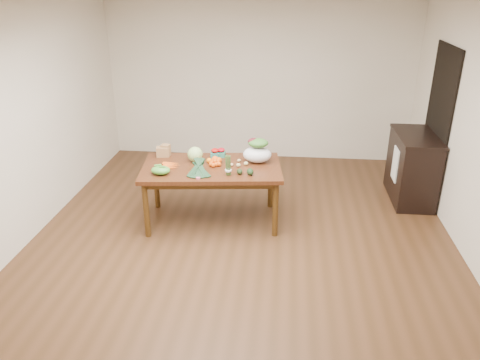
# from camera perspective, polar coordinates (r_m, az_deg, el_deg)

# --- Properties ---
(floor) EXTENTS (6.00, 6.00, 0.00)m
(floor) POSITION_cam_1_polar(r_m,az_deg,el_deg) (5.51, 0.08, -8.01)
(floor) COLOR #4F301B
(floor) RESTS_ON ground
(room_walls) EXTENTS (5.02, 6.02, 2.70)m
(room_walls) POSITION_cam_1_polar(r_m,az_deg,el_deg) (4.93, 0.09, 5.46)
(room_walls) COLOR silver
(room_walls) RESTS_ON floor
(dining_table) EXTENTS (1.78, 1.13, 0.75)m
(dining_table) POSITION_cam_1_polar(r_m,az_deg,el_deg) (5.89, -3.40, -1.69)
(dining_table) COLOR #4D2812
(dining_table) RESTS_ON floor
(doorway_dark) EXTENTS (0.02, 1.00, 2.10)m
(doorway_dark) POSITION_cam_1_polar(r_m,az_deg,el_deg) (6.83, 22.88, 6.15)
(doorway_dark) COLOR black
(doorway_dark) RESTS_ON floor
(cabinet) EXTENTS (0.52, 1.02, 0.94)m
(cabinet) POSITION_cam_1_polar(r_m,az_deg,el_deg) (6.85, 20.25, 1.45)
(cabinet) COLOR black
(cabinet) RESTS_ON floor
(dish_towel) EXTENTS (0.02, 0.28, 0.45)m
(dish_towel) POSITION_cam_1_polar(r_m,az_deg,el_deg) (6.67, 18.39, 1.85)
(dish_towel) COLOR white
(dish_towel) RESTS_ON cabinet
(paper_bag) EXTENTS (0.23, 0.20, 0.15)m
(paper_bag) POSITION_cam_1_polar(r_m,az_deg,el_deg) (6.10, -9.39, 3.54)
(paper_bag) COLOR #9A7A45
(paper_bag) RESTS_ON dining_table
(cabbage) EXTENTS (0.19, 0.19, 0.19)m
(cabbage) POSITION_cam_1_polar(r_m,az_deg,el_deg) (5.86, -5.49, 3.13)
(cabbage) COLOR #A4D57B
(cabbage) RESTS_ON dining_table
(strawberry_basket_a) EXTENTS (0.11, 0.11, 0.09)m
(strawberry_basket_a) POSITION_cam_1_polar(r_m,az_deg,el_deg) (6.00, -3.05, 3.20)
(strawberry_basket_a) COLOR red
(strawberry_basket_a) RESTS_ON dining_table
(strawberry_basket_b) EXTENTS (0.11, 0.11, 0.09)m
(strawberry_basket_b) POSITION_cam_1_polar(r_m,az_deg,el_deg) (6.02, -2.30, 3.28)
(strawberry_basket_b) COLOR #B80C22
(strawberry_basket_b) RESTS_ON dining_table
(orange_a) EXTENTS (0.07, 0.07, 0.07)m
(orange_a) POSITION_cam_1_polar(r_m,az_deg,el_deg) (5.82, -3.78, 2.38)
(orange_a) COLOR #FF5F0F
(orange_a) RESTS_ON dining_table
(orange_b) EXTENTS (0.09, 0.09, 0.09)m
(orange_b) POSITION_cam_1_polar(r_m,az_deg,el_deg) (5.83, -3.06, 2.53)
(orange_b) COLOR #F6550F
(orange_b) RESTS_ON dining_table
(orange_c) EXTENTS (0.07, 0.07, 0.07)m
(orange_c) POSITION_cam_1_polar(r_m,az_deg,el_deg) (5.82, -2.59, 2.44)
(orange_c) COLOR #E8510E
(orange_c) RESTS_ON dining_table
(mandarin_cluster) EXTENTS (0.20, 0.20, 0.09)m
(mandarin_cluster) POSITION_cam_1_polar(r_m,az_deg,el_deg) (5.73, -3.05, 2.17)
(mandarin_cluster) COLOR #DE590D
(mandarin_cluster) RESTS_ON dining_table
(carrots) EXTENTS (0.24, 0.24, 0.03)m
(carrots) POSITION_cam_1_polar(r_m,az_deg,el_deg) (5.77, -8.37, 1.79)
(carrots) COLOR orange
(carrots) RESTS_ON dining_table
(snap_pea_bag) EXTENTS (0.23, 0.17, 0.10)m
(snap_pea_bag) POSITION_cam_1_polar(r_m,az_deg,el_deg) (5.55, -9.65, 1.19)
(snap_pea_bag) COLOR green
(snap_pea_bag) RESTS_ON dining_table
(kale_bunch) EXTENTS (0.36, 0.43, 0.16)m
(kale_bunch) POSITION_cam_1_polar(r_m,az_deg,el_deg) (5.45, -5.08, 1.34)
(kale_bunch) COLOR black
(kale_bunch) RESTS_ON dining_table
(asparagus_bundle) EXTENTS (0.09, 0.12, 0.26)m
(asparagus_bundle) POSITION_cam_1_polar(r_m,az_deg,el_deg) (5.42, -1.45, 1.80)
(asparagus_bundle) COLOR #447033
(asparagus_bundle) RESTS_ON dining_table
(potato_a) EXTENTS (0.05, 0.04, 0.04)m
(potato_a) POSITION_cam_1_polar(r_m,az_deg,el_deg) (5.72, -1.02, 1.88)
(potato_a) COLOR tan
(potato_a) RESTS_ON dining_table
(potato_b) EXTENTS (0.06, 0.05, 0.05)m
(potato_b) POSITION_cam_1_polar(r_m,az_deg,el_deg) (5.69, -0.20, 1.83)
(potato_b) COLOR #D1C578
(potato_b) RESTS_ON dining_table
(potato_c) EXTENTS (0.05, 0.04, 0.04)m
(potato_c) POSITION_cam_1_polar(r_m,az_deg,el_deg) (5.75, 0.72, 2.03)
(potato_c) COLOR tan
(potato_c) RESTS_ON dining_table
(potato_d) EXTENTS (0.05, 0.04, 0.04)m
(potato_d) POSITION_cam_1_polar(r_m,az_deg,el_deg) (5.85, -0.11, 2.39)
(potato_d) COLOR #D4C27A
(potato_d) RESTS_ON dining_table
(potato_e) EXTENTS (0.06, 0.05, 0.05)m
(potato_e) POSITION_cam_1_polar(r_m,az_deg,el_deg) (5.74, 0.73, 2.02)
(potato_e) COLOR #D2C579
(potato_e) RESTS_ON dining_table
(avocado_a) EXTENTS (0.09, 0.11, 0.07)m
(avocado_a) POSITION_cam_1_polar(r_m,az_deg,el_deg) (5.48, -0.05, 1.05)
(avocado_a) COLOR black
(avocado_a) RESTS_ON dining_table
(avocado_b) EXTENTS (0.11, 0.13, 0.08)m
(avocado_b) POSITION_cam_1_polar(r_m,az_deg,el_deg) (5.46, 1.24, 1.02)
(avocado_b) COLOR black
(avocado_b) RESTS_ON dining_table
(salad_bag) EXTENTS (0.38, 0.31, 0.28)m
(salad_bag) POSITION_cam_1_polar(r_m,az_deg,el_deg) (5.81, 2.12, 3.48)
(salad_bag) COLOR white
(salad_bag) RESTS_ON dining_table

